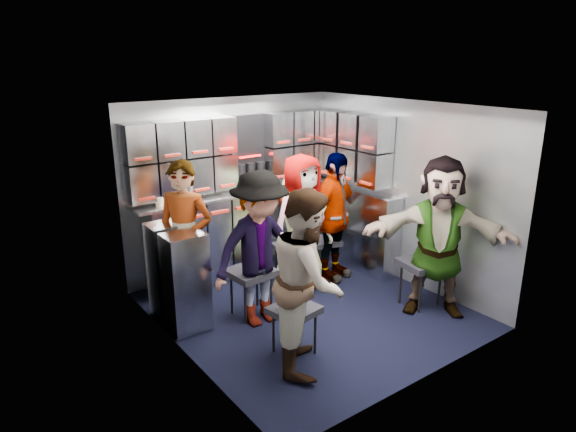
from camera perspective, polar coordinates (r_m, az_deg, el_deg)
floor at (r=5.49m, az=2.27°, el=-10.36°), size 3.00×3.00×0.00m
wall_back at (r=6.29m, az=-6.14°, el=3.45°), size 2.80×0.04×2.10m
wall_left at (r=4.40m, az=-12.05°, el=-3.06°), size 0.04×3.00×2.10m
wall_right at (r=6.03m, az=12.90°, el=2.49°), size 0.04×3.00×2.10m
ceiling at (r=4.88m, az=2.57°, el=12.00°), size 2.80×3.00×0.02m
cart_bank_back at (r=6.27m, az=-5.01°, el=-1.85°), size 2.68×0.38×0.99m
cart_bank_left at (r=5.16m, az=-12.13°, el=-6.58°), size 0.38×0.76×0.99m
counter at (r=6.12m, az=-5.14°, el=2.75°), size 2.68×0.42×0.03m
locker_bank_back at (r=6.07m, az=-5.55°, el=7.21°), size 2.68×0.28×0.82m
locker_bank_right at (r=6.30m, az=7.45°, el=7.52°), size 0.28×1.00×0.82m
right_cabinet at (r=6.47m, az=7.72°, el=-1.27°), size 0.28×1.20×1.00m
coffee_niche at (r=6.21m, az=-4.40°, el=7.29°), size 0.46×0.16×0.84m
red_latch_strip at (r=5.99m, az=-4.11°, el=1.11°), size 2.60×0.02×0.03m
jump_seat_near_left at (r=4.59m, az=0.70°, el=-10.66°), size 0.44×0.42×0.45m
jump_seat_mid_left at (r=5.23m, az=-4.15°, el=-6.52°), size 0.45×0.43×0.50m
jump_seat_center at (r=5.98m, az=0.43°, el=-3.74°), size 0.46×0.44×0.45m
jump_seat_mid_right at (r=6.24m, az=3.93°, el=-3.02°), size 0.45×0.44×0.44m
jump_seat_near_right at (r=5.61m, az=14.63°, el=-5.36°), size 0.48×0.46×0.50m
attendant_standing at (r=5.18m, az=-11.36°, el=-2.74°), size 0.67×0.70×1.61m
attendant_arc_a at (r=4.29m, az=2.17°, el=-7.10°), size 0.94×0.96×1.56m
attendant_arc_b at (r=4.96m, az=-3.13°, el=-3.71°), size 1.02×0.60×1.55m
attendant_arc_c at (r=5.71m, az=1.51°, el=-0.76°), size 0.77×0.52×1.55m
attendant_arc_d at (r=5.98m, az=5.11°, el=-0.14°), size 0.96×0.60×1.52m
attendant_arc_e at (r=5.37m, az=16.40°, el=-2.21°), size 1.40×1.44×1.64m
bottle_left at (r=5.73m, az=-10.79°, el=2.99°), size 0.07×0.07×0.26m
bottle_mid at (r=5.73m, az=-10.87°, el=2.77°), size 0.06×0.06×0.22m
bottle_right at (r=6.49m, az=1.19°, el=4.95°), size 0.07×0.07×0.25m
cup_left at (r=5.60m, az=-14.07°, el=1.55°), size 0.08×0.08×0.10m
cup_right at (r=6.37m, az=-0.33°, el=4.04°), size 0.09×0.09×0.11m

